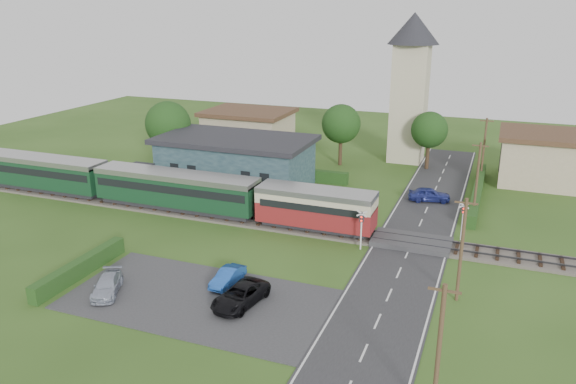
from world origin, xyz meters
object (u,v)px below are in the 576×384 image
(equipment_hut, at_px, (140,177))
(pedestrian_far, at_px, (146,181))
(train, at_px, (147,185))
(car_on_road, at_px, (429,195))
(house_west, at_px, (249,131))
(car_park_dark, at_px, (240,295))
(church_tower, at_px, (411,77))
(station_building, at_px, (236,161))
(car_park_silver, at_px, (107,285))
(pedestrian_near, at_px, (286,199))
(crossing_signal_near, at_px, (361,224))
(car_park_blue, at_px, (228,277))
(house_east, at_px, (541,157))
(crossing_signal_far, at_px, (463,215))

(equipment_hut, bearing_deg, pedestrian_far, 36.15)
(train, distance_m, car_on_road, 27.20)
(house_west, xyz_separation_m, car_park_dark, (16.39, -36.67, -2.09))
(equipment_hut, height_order, car_park_dark, equipment_hut)
(church_tower, xyz_separation_m, house_west, (-20.00, -3.00, -7.43))
(train, xyz_separation_m, house_west, (-0.09, 23.00, 0.61))
(equipment_hut, height_order, station_building, station_building)
(car_park_silver, distance_m, pedestrian_near, 19.66)
(crossing_signal_near, xyz_separation_m, car_park_blue, (-7.01, -9.09, -1.51))
(house_east, distance_m, car_park_dark, 40.28)
(equipment_hut, distance_m, station_building, 9.92)
(equipment_hut, height_order, church_tower, church_tower)
(station_building, height_order, pedestrian_near, station_building)
(station_building, height_order, car_park_blue, station_building)
(train, bearing_deg, house_west, 90.24)
(church_tower, bearing_deg, car_park_silver, -106.77)
(train, height_order, house_west, house_west)
(train, relative_size, church_tower, 2.45)
(station_building, relative_size, crossing_signal_near, 4.88)
(equipment_hut, relative_size, church_tower, 0.14)
(church_tower, relative_size, pedestrian_far, 11.30)
(house_west, height_order, pedestrian_far, house_west)
(car_park_blue, bearing_deg, equipment_hut, 143.28)
(house_west, distance_m, car_park_dark, 40.22)
(church_tower, distance_m, pedestrian_far, 33.05)
(equipment_hut, relative_size, house_east, 0.29)
(train, distance_m, car_park_blue, 18.41)
(car_park_blue, height_order, pedestrian_far, pedestrian_far)
(house_east, xyz_separation_m, car_park_dark, (-18.61, -35.67, -2.09))
(car_on_road, bearing_deg, car_park_silver, 133.79)
(station_building, xyz_separation_m, house_west, (-5.00, 14.01, 0.10))
(crossing_signal_near, bearing_deg, station_building, 145.19)
(equipment_hut, distance_m, crossing_signal_near, 25.04)
(church_tower, height_order, car_park_dark, church_tower)
(house_west, distance_m, pedestrian_far, 19.68)
(pedestrian_far, bearing_deg, crossing_signal_far, -116.33)
(car_on_road, bearing_deg, house_west, 51.41)
(car_on_road, relative_size, pedestrian_far, 2.56)
(car_park_blue, bearing_deg, house_east, 61.89)
(car_park_blue, xyz_separation_m, car_park_silver, (-6.89, -3.99, 0.00))
(pedestrian_far, bearing_deg, car_park_blue, -155.88)
(equipment_hut, bearing_deg, car_on_road, 15.93)
(car_on_road, bearing_deg, car_park_blue, 142.06)
(church_tower, xyz_separation_m, car_park_dark, (-3.61, -39.67, -9.52))
(train, bearing_deg, car_park_blue, -38.82)
(church_tower, relative_size, car_park_silver, 4.62)
(crossing_signal_near, bearing_deg, car_park_silver, -136.74)
(train, height_order, car_park_silver, train)
(house_east, distance_m, crossing_signal_near, 27.95)
(crossing_signal_far, bearing_deg, house_east, 71.92)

